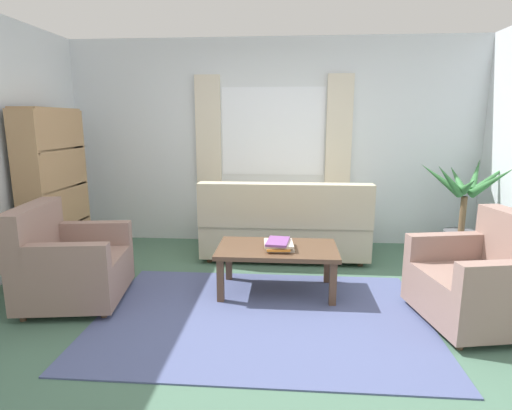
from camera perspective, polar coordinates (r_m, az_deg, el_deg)
The scene contains 11 objects.
ground_plane at distance 3.48m, azimuth 0.81°, elevation -15.35°, with size 6.24×6.24×0.00m, color #476B56.
wall_back at distance 5.37m, azimuth 2.39°, elevation 8.62°, with size 5.32×0.12×2.60m, color silver.
window_with_curtains at distance 5.28m, azimuth 2.37°, elevation 10.20°, with size 1.98×0.07×1.40m.
area_rug at distance 3.48m, azimuth 0.81°, elevation -15.27°, with size 2.68×1.85×0.01m, color #4C5684.
couch at distance 4.78m, azimuth 3.99°, elevation -3.08°, with size 1.90×0.82×0.92m.
armchair_left at distance 3.97m, azimuth -24.74°, elevation -7.45°, with size 0.93×0.95×0.88m.
armchair_right at distance 3.70m, azimuth 29.22°, elevation -9.23°, with size 0.96×0.98×0.88m.
coffee_table at distance 3.81m, azimuth 2.96°, elevation -6.71°, with size 1.10×0.64×0.44m.
book_stack_on_table at distance 3.73m, azimuth 3.16°, elevation -5.52°, with size 0.28×0.32×0.08m.
potted_plant at distance 5.28m, azimuth 26.95°, elevation -1.25°, with size 1.07×1.03×1.18m.
bookshelf at distance 5.04m, azimuth -25.90°, elevation 2.56°, with size 0.30×0.94×1.72m.
Camera 1 is at (0.19, -3.10, 1.58)m, focal length 28.68 mm.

